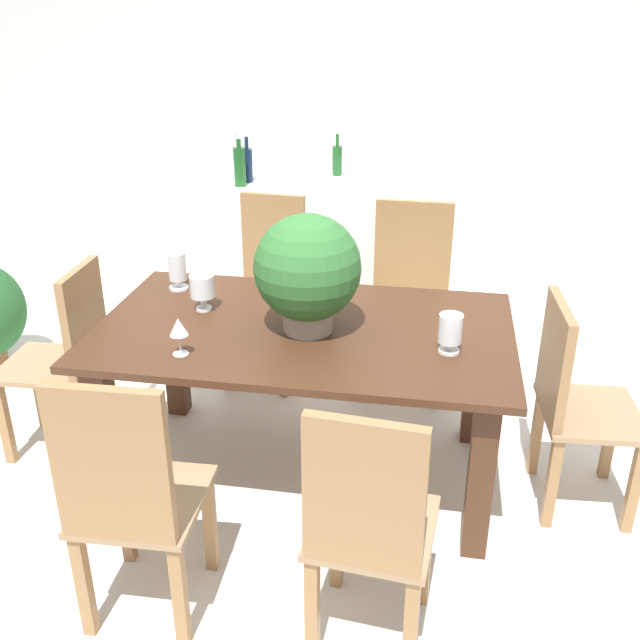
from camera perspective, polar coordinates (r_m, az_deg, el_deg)
ground_plane at (r=3.53m, az=-1.08°, el=-11.59°), size 7.04×7.04×0.00m
back_wall at (r=5.48m, az=4.19°, el=16.29°), size 6.40×0.10×2.60m
dining_table at (r=3.17m, az=-1.26°, el=-2.72°), size 1.80×1.07×0.76m
chair_near_right at (r=2.37m, az=3.85°, el=-16.01°), size 0.44×0.45×0.99m
chair_near_left at (r=2.54m, az=-14.92°, el=-13.35°), size 0.43×0.46×1.02m
chair_far_right at (r=4.04m, az=7.14°, el=2.53°), size 0.48×0.44×1.05m
chair_far_left at (r=4.16m, az=-4.04°, el=3.12°), size 0.43×0.48×1.05m
chair_foot_end at (r=3.22m, az=19.37°, el=-5.73°), size 0.43×0.48×0.95m
chair_head_end at (r=3.60m, az=-19.41°, el=-2.50°), size 0.47×0.43×0.96m
flower_centerpiece at (r=2.98m, az=-1.00°, el=3.97°), size 0.45×0.45×0.51m
crystal_vase_left at (r=3.28m, az=-9.35°, el=2.57°), size 0.11×0.11×0.17m
crystal_vase_center_near at (r=3.55m, az=-11.28°, el=3.99°), size 0.09×0.09×0.18m
crystal_vase_right at (r=2.90m, az=10.33°, el=-0.83°), size 0.10×0.10×0.16m
wine_glass at (r=2.88m, az=-11.19°, el=-0.65°), size 0.07×0.07×0.16m
kitchen_counter at (r=4.79m, az=-3.18°, el=5.23°), size 1.87×0.70×1.00m
wine_bottle_green at (r=4.60m, az=-5.80°, el=12.21°), size 0.07×0.07×0.28m
wine_bottle_amber at (r=4.49m, az=-6.41°, el=12.06°), size 0.07×0.07×0.29m
wine_bottle_dark at (r=4.69m, az=-6.64°, el=12.42°), size 0.06×0.06×0.29m
wine_bottle_tall at (r=4.76m, az=1.37°, el=12.61°), size 0.06×0.06×0.27m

